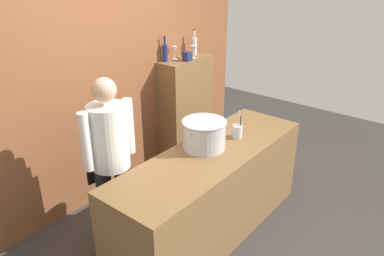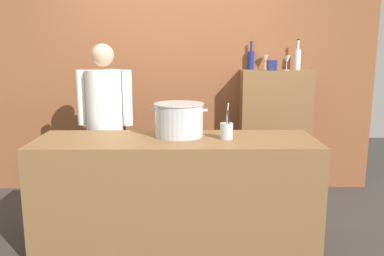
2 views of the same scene
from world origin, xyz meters
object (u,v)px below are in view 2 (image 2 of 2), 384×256
Objects in this scene: wine_bottle_cobalt at (251,59)px; wine_glass_tall at (287,60)px; stockpot_large at (179,120)px; utensil_crock at (227,131)px; spice_tin_navy at (272,65)px; wine_bottle_clear at (298,59)px; wine_glass_wide at (265,59)px; chef at (105,118)px.

wine_glass_tall is (0.36, -0.16, 0.00)m from wine_bottle_cobalt.
wine_bottle_cobalt is (0.77, 1.19, 0.46)m from stockpot_large.
utensil_crock is at bearing -17.81° from stockpot_large.
wine_bottle_cobalt is 0.28m from spice_tin_navy.
wine_bottle_clear is 2.08× the size of wine_glass_tall.
wine_bottle_cobalt reaches higher than stockpot_large.
stockpot_large is at bearing -133.96° from spice_tin_navy.
wine_glass_tall is (0.20, -0.15, -0.00)m from wine_glass_wide.
wine_bottle_clear reaches higher than stockpot_large.
spice_tin_navy is at bearing 46.04° from stockpot_large.
wine_bottle_clear is at bearing 41.76° from stockpot_large.
utensil_crock is at bearing -112.64° from wine_glass_wide.
utensil_crock reaches higher than stockpot_large.
spice_tin_navy is at bearing -156.62° from wine_bottle_clear.
chef is 1.81m from spice_tin_navy.
utensil_crock is at bearing -122.86° from wine_glass_tall.
wine_glass_wide is 0.19m from spice_tin_navy.
utensil_crock is 1.47m from wine_glass_tall.
wine_glass_tall is at bearing 42.35° from stockpot_large.
spice_tin_navy is (-0.16, -0.03, -0.06)m from wine_glass_tall.
wine_bottle_clear is 0.50m from wine_bottle_cobalt.
chef is 0.87m from stockpot_large.
wine_glass_tall is at bearing 57.14° from utensil_crock.
chef is 2.15m from wine_bottle_clear.
chef is at bearing 145.03° from stockpot_large.
spice_tin_navy is at bearing -158.53° from chef.
wine_bottle_cobalt is 1.93× the size of wine_glass_tall.
wine_bottle_clear is 0.34m from spice_tin_navy.
wine_bottle_clear is at bearing -157.47° from chef.
wine_bottle_clear is at bearing 36.59° from wine_glass_tall.
spice_tin_navy reaches higher than utensil_crock.
wine_glass_wide reaches higher than utensil_crock.
chef is at bearing -155.12° from wine_bottle_cobalt.
stockpot_large is 1.76m from wine_bottle_clear.
wine_glass_wide is 1.50× the size of spice_tin_navy.
spice_tin_navy is at bearing -171.02° from wine_glass_tall.
wine_glass_tall is at bearing 8.98° from spice_tin_navy.
spice_tin_navy is (0.20, -0.19, -0.06)m from wine_bottle_cobalt.
wine_glass_tall is (1.12, 1.02, 0.46)m from stockpot_large.
wine_bottle_clear is at bearing 23.38° from spice_tin_navy.
spice_tin_navy is (1.68, 0.50, 0.48)m from chef.
utensil_crock is at bearing 155.26° from chef.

